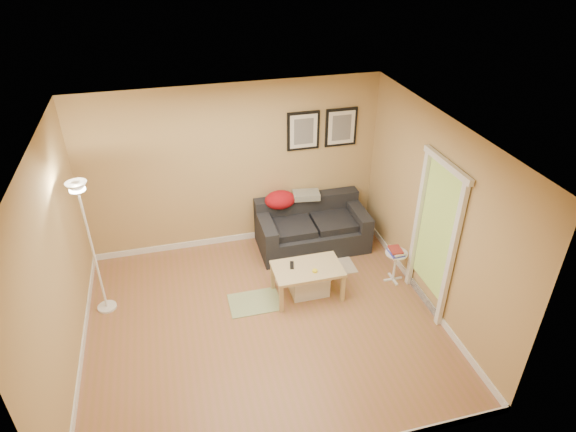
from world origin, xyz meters
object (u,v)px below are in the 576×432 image
(coffee_table, at_px, (307,281))
(floor_lamp, at_px, (94,253))
(book_stack, at_px, (396,251))
(storage_bin, at_px, (309,283))
(side_table, at_px, (395,266))
(sofa, at_px, (312,226))

(coffee_table, bearing_deg, floor_lamp, 178.50)
(book_stack, height_order, floor_lamp, floor_lamp)
(floor_lamp, bearing_deg, coffee_table, -8.79)
(coffee_table, height_order, book_stack, book_stack)
(floor_lamp, bearing_deg, storage_bin, -7.75)
(book_stack, bearing_deg, side_table, 9.86)
(coffee_table, xyz_separation_m, storage_bin, (0.04, 0.04, -0.07))
(sofa, distance_m, coffee_table, 1.21)
(floor_lamp, bearing_deg, sofa, 12.84)
(sofa, height_order, floor_lamp, floor_lamp)
(coffee_table, distance_m, book_stack, 1.33)
(coffee_table, xyz_separation_m, floor_lamp, (-2.71, 0.42, 0.68))
(sofa, relative_size, floor_lamp, 0.88)
(coffee_table, height_order, storage_bin, coffee_table)
(coffee_table, height_order, floor_lamp, floor_lamp)
(side_table, distance_m, book_stack, 0.28)
(sofa, bearing_deg, book_stack, -52.58)
(sofa, xyz_separation_m, book_stack, (0.88, -1.14, 0.15))
(sofa, xyz_separation_m, storage_bin, (-0.38, -1.09, -0.21))
(coffee_table, bearing_deg, book_stack, 6.69)
(sofa, bearing_deg, storage_bin, -109.29)
(coffee_table, bearing_deg, storage_bin, 55.85)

